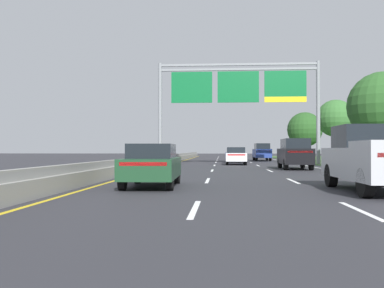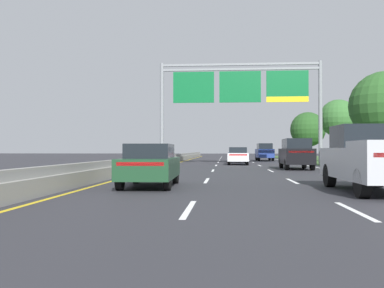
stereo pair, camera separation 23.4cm
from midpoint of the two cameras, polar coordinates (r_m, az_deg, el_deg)
The scene contains 13 objects.
ground_plane at distance 34.32m, azimuth 6.44°, elevation -3.02°, with size 220.00×220.00×0.00m, color #2B2B30.
lane_striping at distance 33.86m, azimuth 6.46°, elevation -3.04°, with size 11.96×106.00×0.01m.
median_barrier_concrete at distance 34.73m, azimuth -4.52°, elevation -2.41°, with size 0.60×110.00×0.85m.
overhead_sign_gantry at distance 40.29m, azimuth 6.59°, elevation 6.98°, with size 15.06×0.42×9.55m.
pickup_truck_silver at distance 15.01m, azimuth 23.08°, elevation -1.80°, with size 2.05×5.42×2.20m.
car_navy_centre_lane_sedan at distance 46.31m, azimuth 6.12°, elevation -1.41°, with size 1.94×4.45×1.57m.
car_black_right_lane_suv at distance 30.46m, azimuth 13.92°, elevation -1.22°, with size 1.96×4.73×2.11m.
car_white_centre_lane_sedan at distance 38.95m, azimuth 6.32°, elevation -1.54°, with size 1.90×4.43×1.57m.
car_darkgreen_left_lane_sedan at distance 15.80m, azimuth -5.16°, elevation -2.73°, with size 1.94×4.45×1.57m.
car_blue_right_lane_suv at distance 53.11m, azimuth 9.76°, elevation -1.02°, with size 1.98×4.73×2.11m.
roadside_tree_mid at distance 33.80m, azimuth 24.47°, elevation 4.66°, with size 4.95×4.95×6.99m.
roadside_tree_far at distance 48.89m, azimuth 19.06°, elevation 3.26°, with size 4.04×4.04×6.78m.
roadside_tree_distant at distance 65.48m, azimuth 15.30°, elevation 1.87°, with size 5.16×5.16×6.91m.
Camera 2 is at (-0.99, 0.73, 1.37)m, focal length 39.98 mm.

